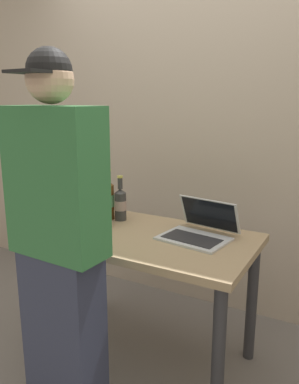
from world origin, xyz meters
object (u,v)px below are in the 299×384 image
Objects in this scene: beer_bottle_brown at (104,208)px; beer_bottle_green at (84,204)px; person_figure at (60,252)px; beer_bottle_dark at (109,199)px; beer_bottle_amber at (120,203)px; laptop at (199,230)px.

beer_bottle_green is at bearing 175.65° from beer_bottle_brown.
beer_bottle_brown is at bearing -4.35° from beer_bottle_green.
beer_bottle_green is at bearing 120.48° from person_figure.
beer_bottle_dark reaches higher than beer_bottle_green.
person_figure is (0.21, -0.63, -0.01)m from beer_bottle_brown.
beer_bottle_green reaches higher than beer_bottle_amber.
laptop is 1.40× the size of beer_bottle_brown.
beer_bottle_green is 0.91× the size of beer_bottle_dark.
beer_bottle_amber is 0.79m from person_figure.
laptop is at bearing 63.20° from person_figure.
beer_bottle_brown reaches higher than laptop.
beer_bottle_green is at bearing -134.48° from beer_bottle_dark.
beer_bottle_brown is at bearing -171.08° from laptop.
laptop is at bearing 5.98° from beer_bottle_green.
beer_bottle_dark is (0.11, 0.11, 0.02)m from beer_bottle_green.
beer_bottle_amber is (-0.55, 0.05, 0.07)m from laptop.
beer_bottle_dark is at bearing 45.52° from beer_bottle_green.
beer_bottle_dark is 1.11× the size of beer_bottle_brown.
beer_bottle_amber is at bearing 34.13° from beer_bottle_green.
beer_bottle_green reaches higher than laptop.
laptop is at bearing 8.92° from beer_bottle_brown.
beer_bottle_dark is (-0.63, 0.04, 0.09)m from laptop.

